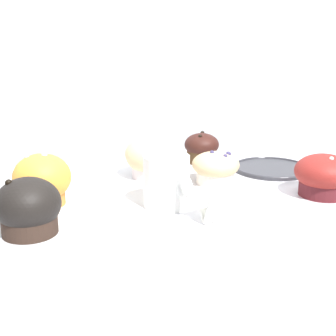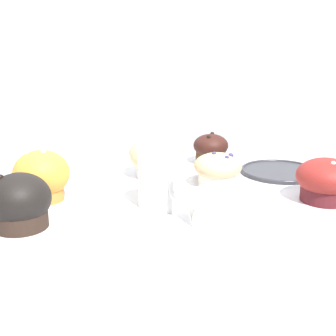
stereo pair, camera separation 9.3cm
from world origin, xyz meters
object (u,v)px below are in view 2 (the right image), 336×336
at_px(muffin_front_left, 218,169).
at_px(muffin_back_left, 42,177).
at_px(coffee_cup, 161,180).
at_px(serving_plate, 280,171).
at_px(muffin_front_right, 211,149).
at_px(muffin_back_center, 19,203).
at_px(muffin_back_right, 156,157).
at_px(muffin_front_center, 326,180).

bearing_deg(muffin_front_left, muffin_back_left, 178.50).
distance_m(muffin_back_left, coffee_cup, 0.23).
xyz_separation_m(muffin_back_left, serving_plate, (0.52, 0.03, -0.04)).
bearing_deg(muffin_front_left, muffin_front_right, 73.55).
xyz_separation_m(muffin_back_center, coffee_cup, (0.25, 0.03, 0.01)).
bearing_deg(muffin_back_right, muffin_front_right, 23.74).
relative_size(muffin_back_center, coffee_cup, 0.81).
xyz_separation_m(muffin_front_left, muffin_front_right, (0.05, 0.16, 0.00)).
height_order(muffin_front_right, coffee_cup, coffee_cup).
relative_size(muffin_front_center, coffee_cup, 0.89).
xyz_separation_m(coffee_cup, serving_plate, (0.31, 0.13, -0.04)).
bearing_deg(muffin_front_right, muffin_front_center, -70.51).
relative_size(muffin_front_center, serving_plate, 0.64).
height_order(muffin_front_left, muffin_front_right, muffin_front_right).
height_order(muffin_front_left, coffee_cup, coffee_cup).
bearing_deg(coffee_cup, muffin_front_left, 30.86).
bearing_deg(muffin_front_right, coffee_cup, -127.65).
bearing_deg(serving_plate, muffin_back_left, -176.56).
relative_size(muffin_front_left, coffee_cup, 0.79).
height_order(muffin_back_right, muffin_front_right, muffin_back_right).
relative_size(muffin_back_right, coffee_cup, 0.94).
distance_m(muffin_front_center, coffee_cup, 0.31).
distance_m(muffin_front_center, serving_plate, 0.19).
xyz_separation_m(muffin_back_right, muffin_front_right, (0.15, 0.07, -0.01)).
bearing_deg(muffin_back_left, muffin_back_right, 19.49).
distance_m(muffin_front_left, serving_plate, 0.18).
relative_size(muffin_front_center, muffin_front_left, 1.14).
relative_size(muffin_front_left, muffin_front_right, 1.18).
xyz_separation_m(muffin_front_right, muffin_back_center, (-0.44, -0.28, 0.01)).
bearing_deg(muffin_back_right, muffin_back_left, -160.51).
bearing_deg(muffin_back_center, muffin_back_left, 72.92).
height_order(muffin_back_left, muffin_back_center, muffin_back_left).
height_order(muffin_front_right, muffin_back_center, muffin_back_center).
height_order(muffin_front_left, serving_plate, muffin_front_left).
bearing_deg(muffin_front_center, serving_plate, 86.70).
xyz_separation_m(muffin_back_right, serving_plate, (0.27, -0.06, -0.04)).
bearing_deg(muffin_back_left, serving_plate, 3.44).
xyz_separation_m(muffin_front_center, muffin_back_right, (-0.26, 0.24, 0.00)).
bearing_deg(muffin_front_left, muffin_back_center, -163.46).
distance_m(muffin_back_right, serving_plate, 0.28).
bearing_deg(muffin_front_center, muffin_front_left, 137.37).
bearing_deg(coffee_cup, muffin_back_center, -173.20).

